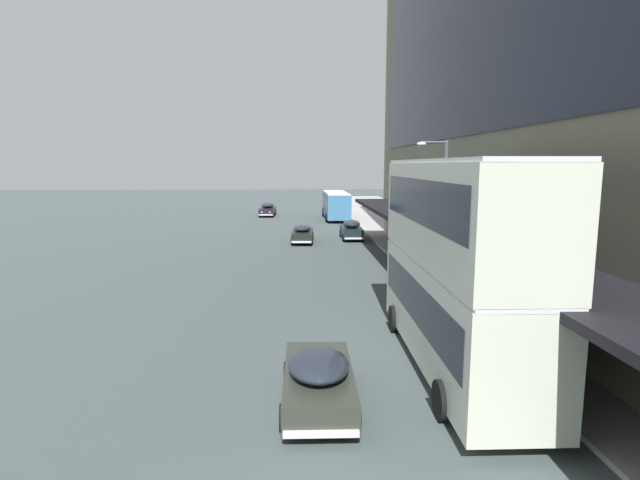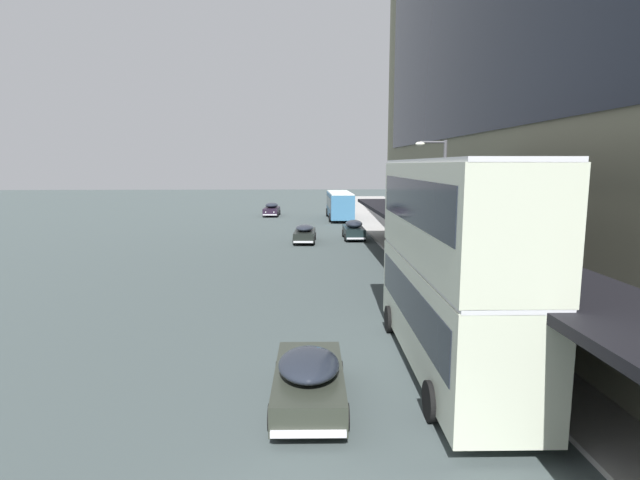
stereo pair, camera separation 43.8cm
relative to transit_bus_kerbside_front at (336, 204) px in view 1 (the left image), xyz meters
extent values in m
cube|color=teal|center=(0.00, 0.00, -0.12)|extent=(2.54, 9.46, 2.68)
cube|color=black|center=(0.00, 0.00, 0.20)|extent=(2.58, 8.71, 1.18)
cube|color=silver|center=(0.00, 0.00, 1.27)|extent=(2.44, 9.46, 0.12)
cube|color=black|center=(0.00, 4.77, 0.97)|extent=(1.27, 0.06, 0.36)
cylinder|color=black|center=(-1.27, 3.22, -1.31)|extent=(0.25, 1.00, 1.00)
cylinder|color=black|center=(1.27, 3.21, -1.31)|extent=(0.25, 1.00, 1.00)
cylinder|color=black|center=(-1.27, -2.94, -1.31)|extent=(0.25, 1.00, 1.00)
cylinder|color=black|center=(1.27, -2.94, -1.31)|extent=(0.25, 1.00, 1.00)
cube|color=beige|center=(-0.02, -42.68, 0.01)|extent=(2.63, 10.21, 2.93)
cube|color=black|center=(-0.02, -42.68, 0.36)|extent=(2.65, 9.39, 1.29)
cube|color=silver|center=(-0.02, -42.68, 1.53)|extent=(2.53, 10.20, 0.12)
cube|color=beige|center=(-0.02, -42.68, 3.05)|extent=(2.63, 10.21, 2.93)
cube|color=black|center=(-0.02, -42.68, 3.40)|extent=(2.65, 9.39, 1.29)
cube|color=silver|center=(-0.02, -42.68, 4.56)|extent=(2.53, 10.20, 0.12)
cube|color=black|center=(0.09, -37.56, 4.26)|extent=(1.21, 0.08, 0.36)
cylinder|color=black|center=(-1.16, -39.21, -1.31)|extent=(0.27, 1.00, 1.00)
cylinder|color=black|center=(1.26, -39.25, -1.31)|extent=(0.27, 1.00, 1.00)
cylinder|color=black|center=(-1.29, -45.81, -1.31)|extent=(0.27, 1.00, 1.00)
cylinder|color=black|center=(1.13, -45.86, -1.31)|extent=(0.27, 1.00, 1.00)
cube|color=#2B3027|center=(-4.29, -44.85, -1.22)|extent=(1.88, 4.20, 0.73)
ellipsoid|color=#1E232D|center=(-4.29, -45.06, -0.61)|extent=(1.62, 2.32, 0.54)
cube|color=silver|center=(-4.24, -42.73, -1.44)|extent=(1.70, 0.16, 0.14)
cube|color=silver|center=(-4.34, -46.98, -1.44)|extent=(1.70, 0.16, 0.14)
sphere|color=silver|center=(-4.73, -42.75, -1.17)|extent=(0.18, 0.18, 0.18)
sphere|color=silver|center=(-3.75, -42.77, -1.17)|extent=(0.18, 0.18, 0.18)
cylinder|color=black|center=(-5.15, -43.55, -1.49)|extent=(0.15, 0.64, 0.64)
cylinder|color=black|center=(-3.37, -43.59, -1.49)|extent=(0.15, 0.64, 0.64)
cylinder|color=black|center=(-5.21, -46.12, -1.49)|extent=(0.15, 0.64, 0.64)
cylinder|color=black|center=(-3.43, -46.16, -1.49)|extent=(0.15, 0.64, 0.64)
cube|color=black|center=(-8.08, 4.10, -1.19)|extent=(1.93, 4.61, 0.79)
ellipsoid|color=#1E232D|center=(-8.07, 4.32, -0.50)|extent=(1.64, 2.56, 0.64)
cube|color=silver|center=(-8.17, 1.77, -1.44)|extent=(1.67, 0.19, 0.14)
cube|color=silver|center=(-7.98, 6.42, -1.44)|extent=(1.67, 0.19, 0.14)
sphere|color=silver|center=(-7.68, 1.79, -1.14)|extent=(0.18, 0.18, 0.18)
sphere|color=silver|center=(-8.65, 1.82, -1.14)|extent=(0.18, 0.18, 0.18)
cylinder|color=black|center=(-7.26, 2.65, -1.49)|extent=(0.17, 0.65, 0.64)
cylinder|color=black|center=(-9.01, 2.72, -1.49)|extent=(0.17, 0.65, 0.64)
cylinder|color=black|center=(-7.14, 5.47, -1.49)|extent=(0.17, 0.65, 0.64)
cylinder|color=black|center=(-8.89, 5.54, -1.49)|extent=(0.17, 0.65, 0.64)
cube|color=black|center=(-4.17, -17.08, -1.21)|extent=(1.86, 4.45, 0.75)
ellipsoid|color=#1E232D|center=(-4.19, -17.30, -0.61)|extent=(1.55, 2.48, 0.51)
cube|color=silver|center=(-4.04, -14.85, -1.44)|extent=(1.52, 0.21, 0.14)
cube|color=silver|center=(-4.31, -19.31, -1.44)|extent=(1.52, 0.21, 0.14)
sphere|color=silver|center=(-4.48, -14.86, -1.16)|extent=(0.18, 0.18, 0.18)
sphere|color=silver|center=(-3.60, -14.91, -1.16)|extent=(0.18, 0.18, 0.18)
cylinder|color=black|center=(-4.89, -15.68, -1.49)|extent=(0.18, 0.65, 0.64)
cylinder|color=black|center=(-3.29, -15.78, -1.49)|extent=(0.18, 0.65, 0.64)
cylinder|color=black|center=(-5.05, -18.38, -1.49)|extent=(0.18, 0.65, 0.64)
cylinder|color=black|center=(-3.46, -18.48, -1.49)|extent=(0.18, 0.65, 0.64)
cube|color=black|center=(-0.01, -15.48, -1.18)|extent=(1.66, 4.29, 0.81)
ellipsoid|color=#1E232D|center=(-0.01, -15.69, -0.48)|extent=(1.44, 2.37, 0.65)
cube|color=silver|center=(0.01, -13.29, -1.44)|extent=(1.53, 0.14, 0.14)
cube|color=silver|center=(-0.04, -17.66, -1.44)|extent=(1.53, 0.14, 0.14)
sphere|color=silver|center=(-0.43, -13.32, -1.13)|extent=(0.18, 0.18, 0.18)
sphere|color=silver|center=(0.46, -13.33, -1.13)|extent=(0.18, 0.18, 0.18)
cylinder|color=black|center=(-0.80, -14.14, -1.49)|extent=(0.15, 0.64, 0.64)
cylinder|color=black|center=(0.81, -14.16, -1.49)|extent=(0.15, 0.64, 0.64)
cylinder|color=black|center=(-0.83, -16.79, -1.49)|extent=(0.15, 0.64, 0.64)
cylinder|color=black|center=(0.78, -16.81, -1.49)|extent=(0.15, 0.64, 0.64)
cylinder|color=#4C4C51|center=(2.31, -33.76, 1.97)|extent=(0.16, 0.16, 7.26)
cylinder|color=#4C4C51|center=(1.71, -33.76, 5.50)|extent=(1.20, 0.10, 0.10)
ellipsoid|color=silver|center=(1.11, -33.76, 5.42)|extent=(0.44, 0.28, 0.20)
camera|label=1|loc=(-4.91, -57.22, 4.47)|focal=28.00mm
camera|label=2|loc=(-4.48, -57.24, 4.47)|focal=28.00mm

